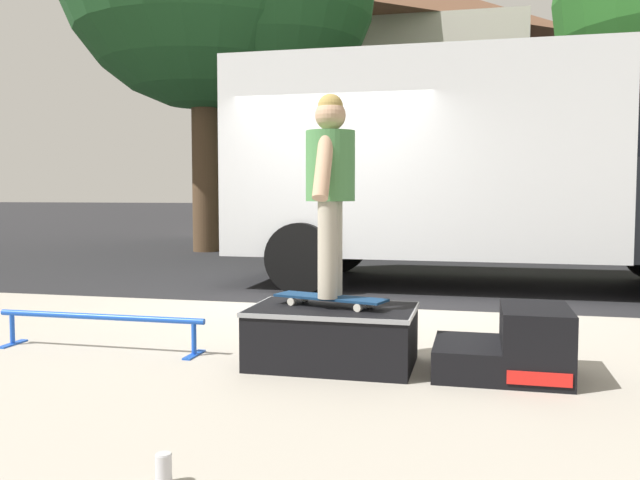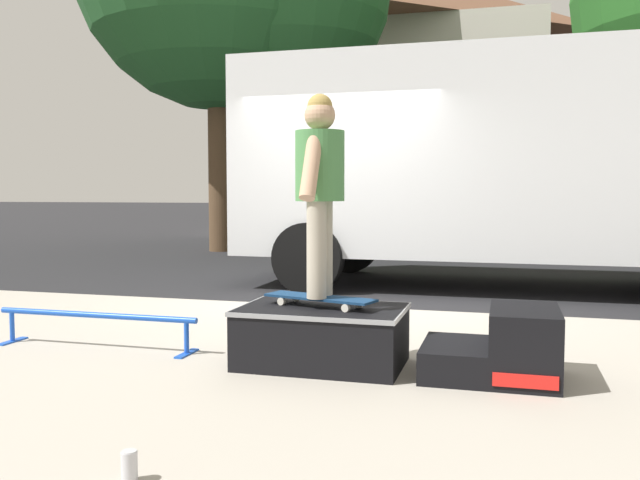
{
  "view_description": "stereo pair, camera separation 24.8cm",
  "coord_description": "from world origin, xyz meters",
  "px_view_note": "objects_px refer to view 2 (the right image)",
  "views": [
    {
      "loc": [
        1.78,
        -7.1,
        1.28
      ],
      "look_at": [
        0.36,
        -1.09,
        0.84
      ],
      "focal_mm": 37.5,
      "sensor_mm": 36.0,
      "label": 1
    },
    {
      "loc": [
        2.02,
        -7.04,
        1.28
      ],
      "look_at": [
        0.36,
        -1.09,
        0.84
      ],
      "focal_mm": 37.5,
      "sensor_mm": 36.0,
      "label": 2
    }
  ],
  "objects_px": {
    "kicker_ramp": "(503,349)",
    "box_truck": "(504,161)",
    "soda_can": "(129,466)",
    "skateboard": "(320,298)",
    "skate_box": "(322,334)",
    "skater_kid": "(320,178)",
    "grind_rail": "(96,321)"
  },
  "relations": [
    {
      "from": "kicker_ramp",
      "to": "soda_can",
      "type": "xyz_separation_m",
      "value": [
        -1.43,
        -1.95,
        -0.12
      ]
    },
    {
      "from": "skate_box",
      "to": "skateboard",
      "type": "height_order",
      "value": "skateboard"
    },
    {
      "from": "kicker_ramp",
      "to": "skater_kid",
      "type": "distance_m",
      "value": 1.6
    },
    {
      "from": "box_truck",
      "to": "skater_kid",
      "type": "bearing_deg",
      "value": -103.1
    },
    {
      "from": "skate_box",
      "to": "box_truck",
      "type": "distance_m",
      "value": 5.29
    },
    {
      "from": "soda_can",
      "to": "skater_kid",
      "type": "bearing_deg",
      "value": 83.02
    },
    {
      "from": "skateboard",
      "to": "soda_can",
      "type": "relative_size",
      "value": 6.39
    },
    {
      "from": "skate_box",
      "to": "grind_rail",
      "type": "height_order",
      "value": "skate_box"
    },
    {
      "from": "kicker_ramp",
      "to": "box_truck",
      "type": "relative_size",
      "value": 0.12
    },
    {
      "from": "skateboard",
      "to": "skater_kid",
      "type": "relative_size",
      "value": 0.6
    },
    {
      "from": "skater_kid",
      "to": "soda_can",
      "type": "relative_size",
      "value": 10.67
    },
    {
      "from": "kicker_ramp",
      "to": "soda_can",
      "type": "distance_m",
      "value": 2.42
    },
    {
      "from": "skate_box",
      "to": "skater_kid",
      "type": "distance_m",
      "value": 1.04
    },
    {
      "from": "grind_rail",
      "to": "skater_kid",
      "type": "distance_m",
      "value": 2.02
    },
    {
      "from": "kicker_ramp",
      "to": "box_truck",
      "type": "height_order",
      "value": "box_truck"
    },
    {
      "from": "skate_box",
      "to": "kicker_ramp",
      "type": "distance_m",
      "value": 1.17
    },
    {
      "from": "kicker_ramp",
      "to": "skateboard",
      "type": "relative_size",
      "value": 1.03
    },
    {
      "from": "soda_can",
      "to": "skateboard",
      "type": "bearing_deg",
      "value": 83.02
    },
    {
      "from": "skater_kid",
      "to": "skateboard",
      "type": "bearing_deg",
      "value": 180.0
    },
    {
      "from": "skater_kid",
      "to": "soda_can",
      "type": "distance_m",
      "value": 2.32
    },
    {
      "from": "grind_rail",
      "to": "skateboard",
      "type": "xyz_separation_m",
      "value": [
        1.73,
        -0.0,
        0.24
      ]
    },
    {
      "from": "kicker_ramp",
      "to": "soda_can",
      "type": "bearing_deg",
      "value": -126.23
    },
    {
      "from": "skateboard",
      "to": "soda_can",
      "type": "xyz_separation_m",
      "value": [
        -0.24,
        -1.97,
        -0.39
      ]
    },
    {
      "from": "skateboard",
      "to": "box_truck",
      "type": "relative_size",
      "value": 0.12
    },
    {
      "from": "skateboard",
      "to": "soda_can",
      "type": "height_order",
      "value": "skateboard"
    },
    {
      "from": "kicker_ramp",
      "to": "skater_kid",
      "type": "bearing_deg",
      "value": 178.99
    },
    {
      "from": "skateboard",
      "to": "soda_can",
      "type": "bearing_deg",
      "value": -96.98
    },
    {
      "from": "grind_rail",
      "to": "skateboard",
      "type": "relative_size",
      "value": 2.04
    },
    {
      "from": "kicker_ramp",
      "to": "skateboard",
      "type": "bearing_deg",
      "value": 178.99
    },
    {
      "from": "box_truck",
      "to": "skateboard",
      "type": "bearing_deg",
      "value": -103.1
    },
    {
      "from": "kicker_ramp",
      "to": "skater_kid",
      "type": "xyz_separation_m",
      "value": [
        -1.19,
        0.02,
        1.07
      ]
    },
    {
      "from": "skate_box",
      "to": "kicker_ramp",
      "type": "bearing_deg",
      "value": -0.02
    }
  ]
}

